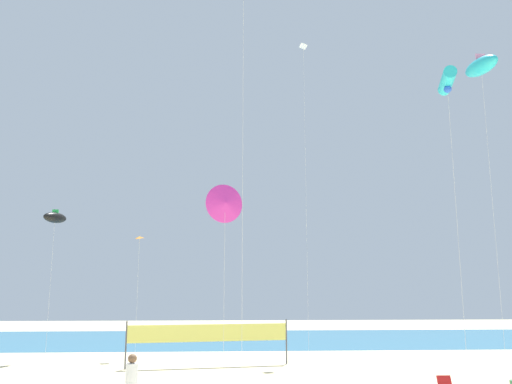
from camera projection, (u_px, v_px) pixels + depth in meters
ocean_band at (223, 339)px, 45.26m from camera, size 120.00×20.00×0.01m
beachgoer_white_shirt at (132, 380)px, 17.90m from camera, size 0.41×0.41×1.81m
volleyball_net at (209, 335)px, 28.54m from camera, size 8.58×1.66×2.40m
kite_cyan_inflatable at (481, 66)px, 28.68m from camera, size 1.26×2.75×16.54m
kite_cyan_tube at (447, 82)px, 23.43m from camera, size 1.12×2.20×13.28m
kite_white_diamond at (304, 58)px, 39.50m from camera, size 0.69×0.69×22.09m
kite_magenta_delta at (225, 203)px, 24.54m from camera, size 1.79×0.85×8.80m
kite_orange_diamond at (139, 239)px, 33.75m from camera, size 0.72×0.73×7.42m
kite_black_inflatable at (55, 218)px, 33.01m from camera, size 1.39×2.00×8.93m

